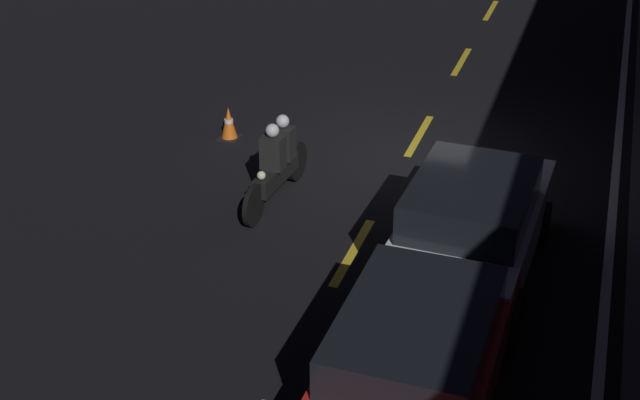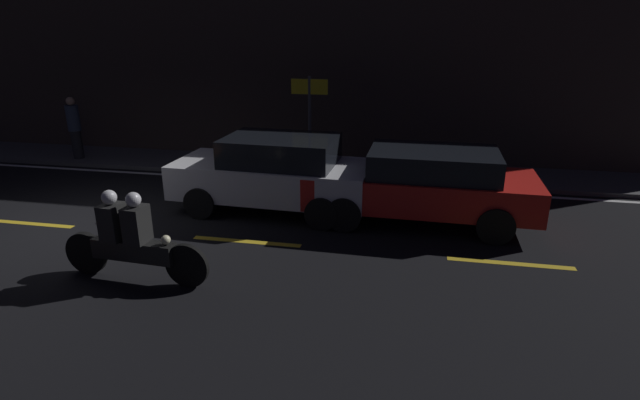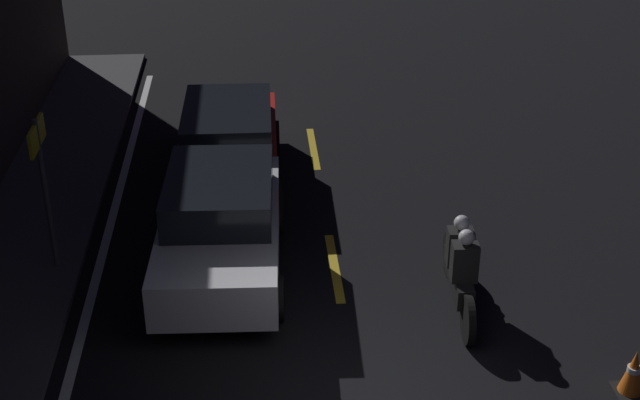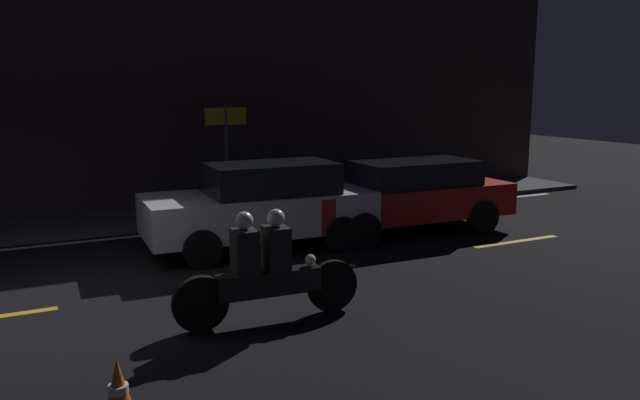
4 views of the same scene
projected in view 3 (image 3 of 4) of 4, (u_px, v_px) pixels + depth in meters
The scene contains 7 objects.
lane_dash_d at pixel (335, 267), 13.75m from camera, with size 2.00×0.14×0.01m.
lane_dash_e at pixel (313, 148), 17.73m from camera, with size 2.00×0.14×0.01m.
sedan_white at pixel (220, 224), 13.31m from camera, with size 4.09×2.00×1.55m.
taxi_red at pixel (228, 145), 15.99m from camera, with size 4.39×1.93×1.44m.
motorcycle at pixel (460, 269), 12.48m from camera, with size 2.39×0.40×1.41m.
traffic_cone_near at pixel (633, 373), 10.99m from camera, with size 0.40×0.40×0.63m.
shop_sign at pixel (41, 165), 12.85m from camera, with size 0.90×0.08×2.40m.
Camera 3 is at (-8.17, 1.16, 7.27)m, focal length 50.00 mm.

